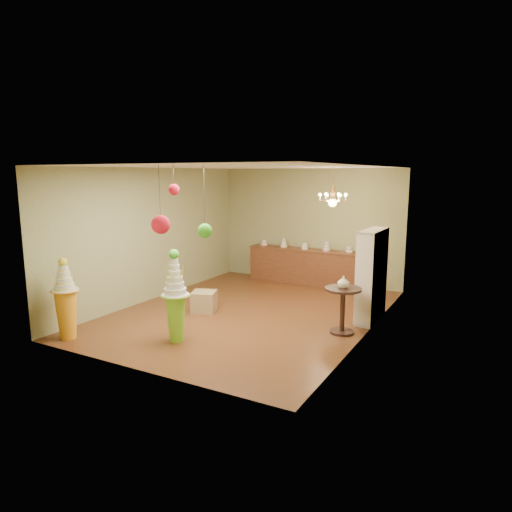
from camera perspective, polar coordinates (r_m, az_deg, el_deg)
The scene contains 17 objects.
floor at distance 9.62m, azimuth -0.91°, elevation -7.09°, with size 6.50×6.50×0.00m, color #542C16.
ceiling at distance 9.18m, azimuth -0.96°, elevation 11.08°, with size 6.50×6.50×0.00m, color silver.
wall_back at distance 12.19m, azimuth 6.66°, elevation 3.74°, with size 5.00×0.04×3.00m, color gray.
wall_front at distance 6.70m, azimuth -14.82°, elevation -1.86°, with size 5.00×0.04×3.00m, color gray.
wall_left at distance 10.73m, azimuth -12.63°, elevation 2.69°, with size 0.04×6.50×3.00m, color gray.
wall_right at distance 8.35m, azimuth 14.15°, elevation 0.52°, with size 0.04×6.50×3.00m, color gray.
pedestal_green at distance 7.99m, azimuth -10.01°, elevation -6.11°, with size 0.57×0.57×1.62m.
pedestal_orange at distance 8.66m, azimuth -22.65°, elevation -5.89°, with size 0.49×0.49×1.45m.
burlap_riser at distance 9.69m, azimuth -6.51°, elevation -5.68°, with size 0.48×0.48×0.44m, color #90764E.
sideboard at distance 12.09m, azimuth 6.06°, elevation -1.20°, with size 3.04×0.54×1.16m.
shelving_unit at distance 9.26m, azimuth 14.29°, elevation -2.32°, with size 0.33×1.20×1.80m.
round_table at distance 8.42m, azimuth 10.78°, elevation -5.91°, with size 0.86×0.86×0.85m.
vase at distance 8.32m, azimuth 10.87°, elevation -3.20°, with size 0.21×0.21×0.22m, color #F2E2D1.
pom_red_left at distance 6.96m, azimuth -11.82°, elevation 3.88°, with size 0.28×0.28×1.02m.
pom_green_mid at distance 7.02m, azimuth -6.40°, elevation 3.18°, with size 0.22×0.22×1.10m.
pom_red_right at distance 7.16m, azimuth -10.21°, elevation 8.19°, with size 0.17×0.17×0.46m.
chandelier at distance 10.06m, azimuth 9.56°, elevation 6.89°, with size 0.82×0.82×0.85m.
Camera 1 is at (4.54, -7.98, 2.86)m, focal length 32.00 mm.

